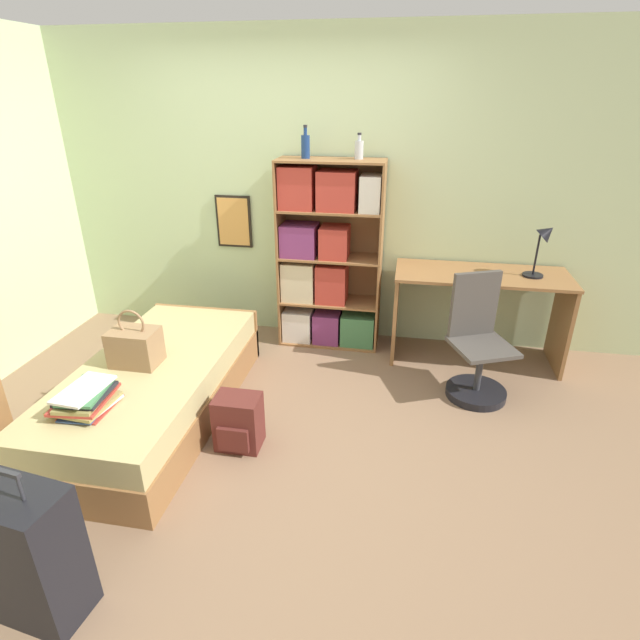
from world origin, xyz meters
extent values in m
plane|color=#84664C|center=(0.00, 0.00, 0.00)|extent=(14.00, 14.00, 0.00)
cube|color=beige|center=(0.00, 1.59, 1.30)|extent=(10.00, 0.06, 2.60)
cube|color=black|center=(-0.54, 1.55, 1.03)|extent=(0.32, 0.02, 0.47)
cube|color=#DB994C|center=(-0.54, 1.53, 1.03)|extent=(0.28, 0.01, 0.43)
cube|color=olive|center=(-0.64, 0.00, 0.12)|extent=(0.91, 1.95, 0.25)
cube|color=tan|center=(-0.64, 0.00, 0.34)|extent=(0.88, 1.92, 0.18)
cube|color=olive|center=(-0.64, 0.96, 0.21)|extent=(0.91, 0.04, 0.43)
cube|color=#93704C|center=(-0.72, -0.03, 0.55)|extent=(0.31, 0.23, 0.25)
torus|color=#93704C|center=(-0.72, -0.03, 0.73)|extent=(0.19, 0.02, 0.19)
cube|color=#B2382D|center=(-0.72, -0.56, 0.43)|extent=(0.25, 0.31, 0.01)
cube|color=#334C84|center=(-0.74, -0.56, 0.44)|extent=(0.23, 0.35, 0.01)
cube|color=silver|center=(-0.74, -0.55, 0.45)|extent=(0.32, 0.32, 0.01)
cube|color=#99894C|center=(-0.75, -0.58, 0.47)|extent=(0.32, 0.33, 0.02)
cube|color=#B2382D|center=(-0.75, -0.56, 0.49)|extent=(0.31, 0.38, 0.02)
cube|color=#99894C|center=(-0.74, -0.57, 0.51)|extent=(0.26, 0.35, 0.02)
cube|color=#232328|center=(-0.74, -0.57, 0.53)|extent=(0.27, 0.31, 0.02)
cube|color=#427A4C|center=(-0.73, -0.56, 0.54)|extent=(0.25, 0.36, 0.02)
cube|color=silver|center=(-0.74, -0.57, 0.56)|extent=(0.23, 0.36, 0.02)
cube|color=black|center=(-0.53, -1.45, 0.33)|extent=(0.60, 0.32, 0.66)
cylinder|color=#2D2D33|center=(-0.38, -1.47, 0.72)|extent=(0.01, 0.01, 0.12)
cube|color=olive|center=(-0.06, 1.36, 0.81)|extent=(0.02, 0.35, 1.62)
cube|color=olive|center=(0.81, 1.36, 0.81)|extent=(0.02, 0.35, 1.62)
cube|color=olive|center=(0.37, 1.53, 0.81)|extent=(0.88, 0.01, 1.62)
cube|color=olive|center=(0.37, 1.36, 0.01)|extent=(0.84, 0.35, 0.02)
cube|color=olive|center=(0.37, 1.36, 0.40)|extent=(0.84, 0.35, 0.02)
cube|color=olive|center=(0.37, 1.36, 0.81)|extent=(0.84, 0.35, 0.02)
cube|color=olive|center=(0.37, 1.36, 1.21)|extent=(0.84, 0.35, 0.02)
cube|color=olive|center=(0.37, 1.36, 1.61)|extent=(0.84, 0.35, 0.02)
cube|color=silver|center=(0.09, 1.35, 0.16)|extent=(0.25, 0.26, 0.28)
cube|color=#7A336B|center=(0.36, 1.35, 0.16)|extent=(0.23, 0.26, 0.28)
cube|color=#427A4C|center=(0.64, 1.35, 0.16)|extent=(0.29, 0.26, 0.28)
cube|color=beige|center=(0.11, 1.35, 0.59)|extent=(0.28, 0.26, 0.35)
cube|color=#B2382D|center=(0.40, 1.35, 0.58)|extent=(0.26, 0.26, 0.34)
cube|color=#7A336B|center=(0.11, 1.35, 0.95)|extent=(0.30, 0.26, 0.27)
cube|color=#B2382D|center=(0.42, 1.35, 0.95)|extent=(0.24, 0.26, 0.26)
cube|color=#B2382D|center=(0.10, 1.35, 1.39)|extent=(0.28, 0.26, 0.34)
cube|color=#B2382D|center=(0.43, 1.35, 1.38)|extent=(0.31, 0.26, 0.31)
cube|color=silver|center=(0.70, 1.35, 1.36)|extent=(0.17, 0.26, 0.29)
cylinder|color=navy|center=(0.17, 1.38, 1.70)|extent=(0.07, 0.07, 0.18)
cylinder|color=navy|center=(0.17, 1.38, 1.82)|extent=(0.03, 0.03, 0.06)
cylinder|color=#232328|center=(0.17, 1.38, 1.86)|extent=(0.03, 0.03, 0.02)
cylinder|color=#B7BCC1|center=(0.59, 1.40, 1.69)|extent=(0.07, 0.07, 0.14)
cylinder|color=#B7BCC1|center=(0.59, 1.40, 1.78)|extent=(0.03, 0.03, 0.04)
cylinder|color=#232328|center=(0.59, 1.40, 1.81)|extent=(0.03, 0.03, 0.02)
cube|color=olive|center=(1.63, 1.25, 0.77)|extent=(1.38, 0.57, 0.02)
cube|color=olive|center=(0.97, 1.25, 0.38)|extent=(0.03, 0.53, 0.75)
cube|color=olive|center=(2.30, 1.25, 0.38)|extent=(0.03, 0.53, 0.75)
cylinder|color=black|center=(2.01, 1.25, 0.79)|extent=(0.16, 0.16, 0.02)
cylinder|color=black|center=(2.01, 1.25, 0.95)|extent=(0.02, 0.02, 0.32)
cone|color=black|center=(2.06, 1.25, 1.14)|extent=(0.17, 0.13, 0.17)
cylinder|color=black|center=(1.61, 0.65, 0.03)|extent=(0.45, 0.45, 0.06)
cylinder|color=#333338|center=(1.61, 0.65, 0.20)|extent=(0.05, 0.05, 0.40)
cube|color=#47423D|center=(1.61, 0.65, 0.42)|extent=(0.53, 0.53, 0.03)
cube|color=#47423D|center=(1.54, 0.82, 0.68)|extent=(0.35, 0.18, 0.49)
cube|color=#56231E|center=(0.04, -0.22, 0.18)|extent=(0.29, 0.21, 0.36)
cube|color=#56231E|center=(0.04, -0.34, 0.13)|extent=(0.20, 0.03, 0.16)
camera|label=1|loc=(1.02, -2.71, 2.11)|focal=28.00mm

